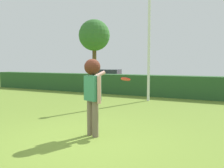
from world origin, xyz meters
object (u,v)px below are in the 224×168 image
object	(u,v)px
frisbee	(126,79)
parked_car_red	(105,77)
lamppost	(149,35)
person	(93,86)
birch_tree	(94,36)

from	to	relation	value
frisbee	parked_car_red	bearing A→B (deg)	120.69
lamppost	parked_car_red	xyz separation A→B (m)	(-5.34, 5.76, -2.30)
person	lamppost	xyz separation A→B (m)	(-0.57, 5.78, 1.81)
lamppost	birch_tree	world-z (taller)	birch_tree
parked_car_red	lamppost	bearing A→B (deg)	-47.14
person	lamppost	distance (m)	6.08
parked_car_red	birch_tree	xyz separation A→B (m)	(-4.22, 5.39, 3.87)
lamppost	parked_car_red	distance (m)	8.19
lamppost	parked_car_red	size ratio (longest dim) A/B	1.20
person	lamppost	size ratio (longest dim) A/B	0.34
lamppost	frisbee	bearing A→B (deg)	-77.97
person	frisbee	xyz separation A→B (m)	(0.51, 0.72, 0.13)
parked_car_red	birch_tree	size ratio (longest dim) A/B	0.72
person	frisbee	size ratio (longest dim) A/B	7.57
lamppost	birch_tree	distance (m)	14.78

